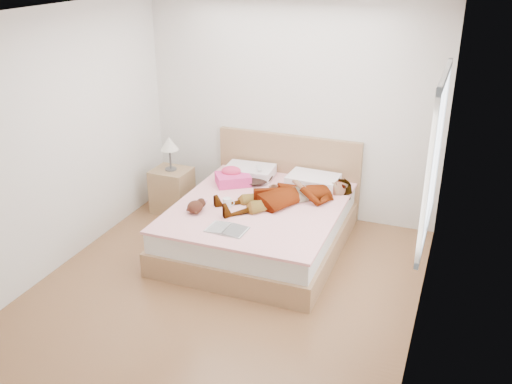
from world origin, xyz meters
TOP-DOWN VIEW (x-y plane):
  - ground at (0.00, 0.00)m, footprint 4.00×4.00m
  - woman at (0.26, 1.16)m, footprint 1.60×1.55m
  - hair at (-0.31, 1.61)m, footprint 0.55×0.62m
  - phone at (-0.24, 1.56)m, footprint 0.09×0.10m
  - room_shell at (1.77, 0.30)m, footprint 4.00×4.00m
  - bed at (0.00, 1.04)m, footprint 1.80×2.08m
  - towel at (-0.50, 1.39)m, footprint 0.49×0.48m
  - magazine at (-0.09, 0.27)m, footprint 0.40×0.28m
  - coffee_mug at (-0.30, 0.77)m, footprint 0.14×0.11m
  - plush_toy at (-0.55, 0.53)m, footprint 0.20×0.26m
  - nightstand at (-1.35, 1.43)m, footprint 0.46×0.41m

SIDE VIEW (x-z plane):
  - ground at x=0.00m, z-range 0.00..0.00m
  - bed at x=0.00m, z-range -0.22..0.78m
  - nightstand at x=-1.35m, z-range -0.16..0.81m
  - magazine at x=-0.09m, z-range 0.51..0.53m
  - hair at x=-0.31m, z-range 0.51..0.59m
  - coffee_mug at x=-0.30m, z-range 0.51..0.61m
  - plush_toy at x=-0.55m, z-range 0.51..0.65m
  - towel at x=-0.50m, z-range 0.49..0.69m
  - woman at x=0.26m, z-range 0.51..0.73m
  - phone at x=-0.24m, z-range 0.66..0.71m
  - room_shell at x=1.77m, z-range -0.50..3.50m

